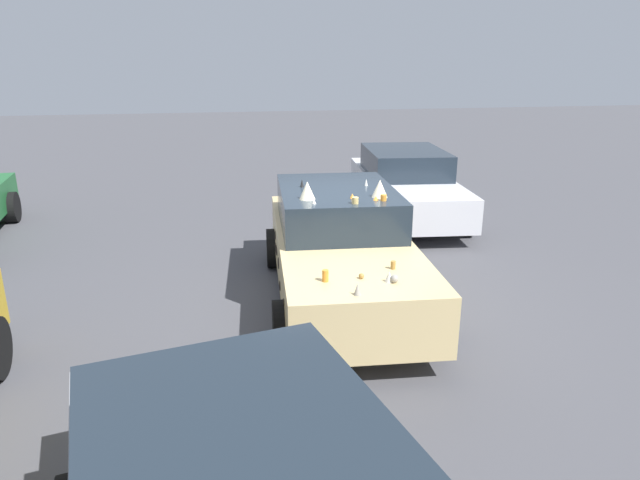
# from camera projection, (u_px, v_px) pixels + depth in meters

# --- Properties ---
(ground_plane) EXTENTS (60.00, 60.00, 0.00)m
(ground_plane) POSITION_uv_depth(u_px,v_px,m) (341.00, 299.00, 8.00)
(ground_plane) COLOR #47474C
(art_car_decorated) EXTENTS (4.72, 2.28, 1.75)m
(art_car_decorated) POSITION_uv_depth(u_px,v_px,m) (340.00, 246.00, 7.87)
(art_car_decorated) COLOR #D8BC7F
(art_car_decorated) RESTS_ON ground
(parked_sedan_behind_left) EXTENTS (4.73, 2.34, 1.43)m
(parked_sedan_behind_left) POSITION_uv_depth(u_px,v_px,m) (405.00, 184.00, 11.95)
(parked_sedan_behind_left) COLOR silver
(parked_sedan_behind_left) RESTS_ON ground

